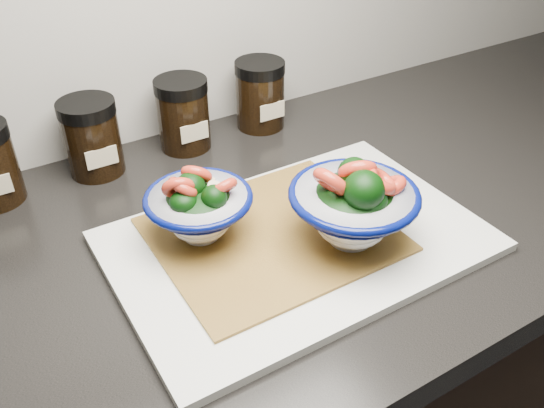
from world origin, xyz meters
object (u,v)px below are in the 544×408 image
cutting_board (297,241)px  bowl_right (354,206)px  spice_jar_f (260,94)px  spice_jar_d (92,137)px  bowl_left (199,208)px  spice_jar_e (183,114)px

cutting_board → bowl_right: size_ratio=2.90×
bowl_right → spice_jar_f: (0.07, 0.34, -0.01)m
spice_jar_d → bowl_left: bearing=-76.7°
cutting_board → spice_jar_d: 0.34m
bowl_left → spice_jar_e: bowl_left is taller
spice_jar_d → cutting_board: bearing=-62.3°
cutting_board → spice_jar_e: spice_jar_e is taller
spice_jar_d → spice_jar_f: 0.28m
cutting_board → bowl_left: 0.13m
spice_jar_f → spice_jar_e: bearing=180.0°
cutting_board → bowl_left: (-0.10, 0.06, 0.05)m
spice_jar_d → spice_jar_e: size_ratio=1.00×
bowl_right → bowl_left: bearing=146.1°
spice_jar_d → spice_jar_e: 0.14m
bowl_right → spice_jar_d: 0.40m
cutting_board → spice_jar_d: spice_jar_d is taller
spice_jar_d → spice_jar_f: size_ratio=1.00×
bowl_left → bowl_right: size_ratio=0.84×
spice_jar_e → spice_jar_f: size_ratio=1.00×
cutting_board → bowl_right: 0.09m
bowl_right → spice_jar_e: bowl_right is taller
bowl_left → spice_jar_f: (0.23, 0.24, -0.00)m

